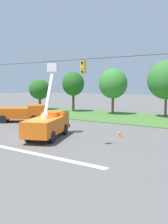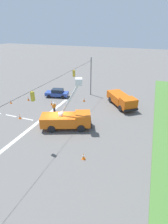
{
  "view_description": "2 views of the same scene",
  "coord_description": "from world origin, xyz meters",
  "views": [
    {
      "loc": [
        15.96,
        -15.91,
        4.78
      ],
      "look_at": [
        1.74,
        4.5,
        2.15
      ],
      "focal_mm": 42.0,
      "sensor_mm": 36.0,
      "label": 1
    },
    {
      "loc": [
        18.03,
        10.5,
        12.22
      ],
      "look_at": [
        -1.3,
        3.09,
        2.04
      ],
      "focal_mm": 28.0,
      "sensor_mm": 36.0,
      "label": 2
    }
  ],
  "objects": [
    {
      "name": "signal_gantry",
      "position": [
        -0.05,
        -0.0,
        4.25
      ],
      "size": [
        26.2,
        0.33,
        7.2
      ],
      "color": "slate",
      "rests_on": "ground"
    },
    {
      "name": "utility_truck_support_near",
      "position": [
        -9.65,
        6.66,
        1.17
      ],
      "size": [
        6.81,
        6.03,
        2.16
      ],
      "color": "#D6560F",
      "rests_on": "ground"
    },
    {
      "name": "traffic_cone_foreground_right",
      "position": [
        -9.27,
        0.04,
        0.38
      ],
      "size": [
        0.36,
        0.36,
        0.77
      ],
      "color": "orange",
      "rests_on": "ground"
    },
    {
      "name": "traffic_cone_mid_right",
      "position": [
        -3.78,
        -11.67,
        0.32
      ],
      "size": [
        0.36,
        0.36,
        0.66
      ],
      "color": "orange",
      "rests_on": "ground"
    },
    {
      "name": "ground_plane",
      "position": [
        0.0,
        0.0,
        0.0
      ],
      "size": [
        200.0,
        200.0,
        0.0
      ],
      "primitive_type": "plane",
      "color": "#605E5B"
    },
    {
      "name": "traffic_cone_lane_edge_a",
      "position": [
        0.26,
        -6.41,
        0.37
      ],
      "size": [
        0.36,
        0.36,
        0.74
      ],
      "color": "orange",
      "rests_on": "ground"
    },
    {
      "name": "lane_markings",
      "position": [
        0.0,
        -4.8,
        0.0
      ],
      "size": [
        17.6,
        15.25,
        0.01
      ],
      "color": "silver",
      "rests_on": "ground"
    },
    {
      "name": "utility_truck_bucket_lift",
      "position": [
        0.07,
        1.25,
        1.35
      ],
      "size": [
        4.65,
        6.97,
        6.73
      ],
      "color": "orange",
      "rests_on": "ground"
    },
    {
      "name": "traffic_cone_foreground_left",
      "position": [
        -6.04,
        -9.66,
        0.38
      ],
      "size": [
        0.36,
        0.36,
        0.76
      ],
      "color": "orange",
      "rests_on": "ground"
    },
    {
      "name": "traffic_cone_near_bucket",
      "position": [
        5.04,
        5.47,
        0.37
      ],
      "size": [
        0.36,
        0.36,
        0.75
      ],
      "color": "orange",
      "rests_on": "ground"
    },
    {
      "name": "road_worker",
      "position": [
        -3.29,
        -2.65,
        1.0
      ],
      "size": [
        0.57,
        0.42,
        1.77
      ],
      "color": "#383842",
      "rests_on": "ground"
    },
    {
      "name": "traffic_cone_mid_left",
      "position": [
        -5.79,
        -4.64,
        0.4
      ],
      "size": [
        0.36,
        0.36,
        0.81
      ],
      "color": "orange",
      "rests_on": "ground"
    },
    {
      "name": "sedan_blue",
      "position": [
        -9.55,
        -5.6,
        0.79
      ],
      "size": [
        2.71,
        4.59,
        1.56
      ],
      "color": "#2D4799",
      "rests_on": "ground"
    }
  ]
}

